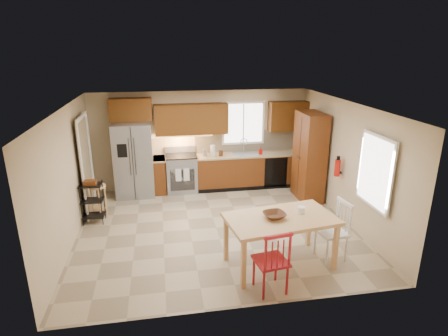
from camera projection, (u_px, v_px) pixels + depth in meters
floor at (216, 228)px, 7.69m from camera, size 5.50×5.50×0.00m
ceiling at (215, 106)px, 6.90m from camera, size 5.50×5.00×0.02m
wall_back at (201, 140)px, 9.63m from camera, size 5.50×0.02×2.50m
wall_front at (244, 229)px, 4.95m from camera, size 5.50×0.02×2.50m
wall_left at (67, 178)px, 6.85m from camera, size 0.02×5.00×2.50m
wall_right at (347, 163)px, 7.74m from camera, size 0.02×5.00×2.50m
refrigerator at (134, 160)px, 9.11m from camera, size 0.92×0.75×1.82m
range_stove at (182, 174)px, 9.50m from camera, size 0.76×0.63×0.92m
base_cabinet_narrow at (160, 175)px, 9.43m from camera, size 0.30×0.60×0.90m
base_cabinet_run at (252, 170)px, 9.81m from camera, size 2.92×0.60×0.90m
dishwasher at (276, 172)px, 9.63m from camera, size 0.60×0.02×0.78m
backsplash at (250, 141)px, 9.85m from camera, size 2.92×0.03×0.55m
upper_over_fridge at (131, 110)px, 8.93m from camera, size 1.00×0.35×0.55m
upper_left_block at (191, 119)px, 9.25m from camera, size 1.80×0.35×0.75m
upper_right_block at (288, 116)px, 9.65m from camera, size 1.00×0.35×0.75m
window_back at (243, 123)px, 9.67m from camera, size 1.12×0.04×1.12m
sink at (245, 155)px, 9.65m from camera, size 0.62×0.46×0.16m
undercab_glow at (180, 135)px, 9.30m from camera, size 1.60×0.30×0.01m
soap_bottle at (261, 151)px, 9.58m from camera, size 0.09×0.09×0.19m
paper_towel at (213, 151)px, 9.41m from camera, size 0.12×0.12×0.28m
canister_steel at (205, 153)px, 9.40m from camera, size 0.11×0.11×0.18m
canister_wood at (221, 153)px, 9.44m from camera, size 0.10×0.10×0.14m
pantry at (309, 157)px, 8.87m from camera, size 0.50×0.95×2.10m
fire_extinguisher at (337, 168)px, 7.91m from camera, size 0.12×0.12×0.36m
window_right at (375, 172)px, 6.59m from camera, size 0.04×1.02×1.32m
doorway at (86, 167)px, 8.14m from camera, size 0.04×0.95×2.10m
dining_table at (280, 241)px, 6.28m from camera, size 1.91×1.25×0.87m
chair_red at (271, 260)px, 5.59m from camera, size 0.56×0.56×1.05m
chair_white at (332, 231)px, 6.45m from camera, size 0.56×0.56×1.05m
table_bowl at (274, 218)px, 6.12m from camera, size 0.41×0.41×0.09m
table_jar at (301, 211)px, 6.30m from camera, size 0.17×0.17×0.17m
bar_stool at (99, 201)px, 8.07m from camera, size 0.39×0.39×0.73m
utility_cart at (93, 203)px, 7.81m from camera, size 0.46×0.37×0.89m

